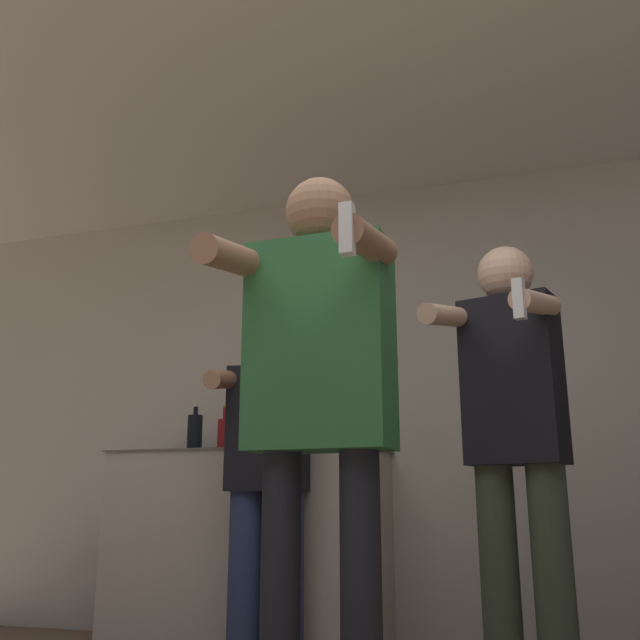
# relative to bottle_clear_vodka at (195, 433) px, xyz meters

# --- Properties ---
(wall_back) EXTENTS (7.00, 0.06, 2.55)m
(wall_back) POSITION_rel_bottle_clear_vodka_xyz_m (1.24, 0.33, 0.17)
(wall_back) COLOR beige
(wall_back) RESTS_ON ground_plane
(ceiling_slab) EXTENTS (7.00, 3.14, 0.05)m
(ceiling_slab) POSITION_rel_bottle_clear_vodka_xyz_m (1.24, -1.01, 1.47)
(ceiling_slab) COLOR silver
(ceiling_slab) RESTS_ON wall_back
(counter) EXTENTS (1.45, 0.62, 1.00)m
(counter) POSITION_rel_bottle_clear_vodka_xyz_m (0.34, 0.00, -0.61)
(counter) COLOR #BCB29E
(counter) RESTS_ON ground_plane
(bottle_clear_vodka) EXTENTS (0.08, 0.08, 0.28)m
(bottle_clear_vodka) POSITION_rel_bottle_clear_vodka_xyz_m (0.00, 0.00, 0.00)
(bottle_clear_vodka) COLOR black
(bottle_clear_vodka) RESTS_ON counter
(bottle_brown_liquor) EXTENTS (0.09, 0.09, 0.26)m
(bottle_brown_liquor) POSITION_rel_bottle_clear_vodka_xyz_m (0.51, 0.00, -0.02)
(bottle_brown_liquor) COLOR #563314
(bottle_brown_liquor) RESTS_ON counter
(bottle_tall_gin) EXTENTS (0.09, 0.09, 0.27)m
(bottle_tall_gin) POSITION_rel_bottle_clear_vodka_xyz_m (0.19, 0.00, -0.01)
(bottle_tall_gin) COLOR maroon
(bottle_tall_gin) RESTS_ON counter
(bottle_short_whiskey) EXTENTS (0.09, 0.09, 0.35)m
(bottle_short_whiskey) POSITION_rel_bottle_clear_vodka_xyz_m (0.76, 0.00, 0.03)
(bottle_short_whiskey) COLOR maroon
(bottle_short_whiskey) RESTS_ON counter
(person_woman_foreground) EXTENTS (0.52, 0.52, 1.75)m
(person_woman_foreground) POSITION_rel_bottle_clear_vodka_xyz_m (1.23, -1.56, -0.03)
(person_woman_foreground) COLOR black
(person_woman_foreground) RESTS_ON ground_plane
(person_man_side) EXTENTS (0.51, 0.60, 1.73)m
(person_man_side) POSITION_rel_bottle_clear_vodka_xyz_m (1.77, -0.78, -0.14)
(person_man_side) COLOR #38422D
(person_man_side) RESTS_ON ground_plane
(person_spectator_back) EXTENTS (0.47, 0.48, 1.57)m
(person_spectator_back) POSITION_rel_bottle_clear_vodka_xyz_m (0.61, -0.43, -0.25)
(person_spectator_back) COLOR navy
(person_spectator_back) RESTS_ON ground_plane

